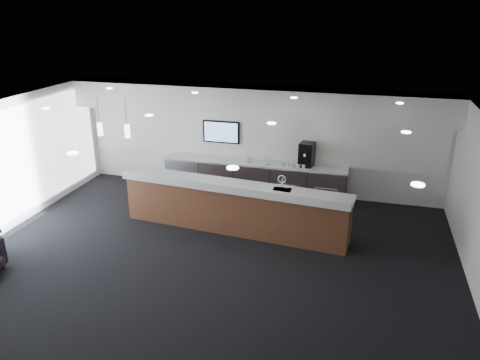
# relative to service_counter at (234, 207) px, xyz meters

# --- Properties ---
(ground) EXTENTS (10.00, 10.00, 0.00)m
(ground) POSITION_rel_service_counter_xyz_m (-0.08, -1.44, -0.57)
(ground) COLOR black
(ground) RESTS_ON ground
(ceiling) EXTENTS (10.00, 8.00, 0.02)m
(ceiling) POSITION_rel_service_counter_xyz_m (-0.08, -1.44, 2.43)
(ceiling) COLOR black
(ceiling) RESTS_ON back_wall
(back_wall) EXTENTS (10.00, 0.02, 3.00)m
(back_wall) POSITION_rel_service_counter_xyz_m (-0.08, 2.56, 0.93)
(back_wall) COLOR white
(back_wall) RESTS_ON ground
(soffit_bulkhead) EXTENTS (10.00, 0.90, 0.70)m
(soffit_bulkhead) POSITION_rel_service_counter_xyz_m (-0.08, 2.11, 2.08)
(soffit_bulkhead) COLOR white
(soffit_bulkhead) RESTS_ON back_wall
(alcove_panel) EXTENTS (9.80, 0.06, 1.40)m
(alcove_panel) POSITION_rel_service_counter_xyz_m (-0.08, 2.53, 1.03)
(alcove_panel) COLOR white
(alcove_panel) RESTS_ON back_wall
(window_blinds_wall) EXTENTS (0.04, 7.36, 2.55)m
(window_blinds_wall) POSITION_rel_service_counter_xyz_m (-5.04, -1.44, 0.93)
(window_blinds_wall) COLOR silver
(window_blinds_wall) RESTS_ON left_wall
(back_credenza) EXTENTS (5.06, 0.66, 0.95)m
(back_credenza) POSITION_rel_service_counter_xyz_m (-0.08, 2.20, -0.10)
(back_credenza) COLOR gray
(back_credenza) RESTS_ON ground
(wall_tv) EXTENTS (1.05, 0.08, 0.62)m
(wall_tv) POSITION_rel_service_counter_xyz_m (-1.08, 2.47, 1.08)
(wall_tv) COLOR black
(wall_tv) RESTS_ON back_wall
(pendant_left) EXTENTS (0.12, 0.12, 0.30)m
(pendant_left) POSITION_rel_service_counter_xyz_m (-2.48, -0.64, 1.68)
(pendant_left) COLOR #FFE7C6
(pendant_left) RESTS_ON ceiling
(pendant_right) EXTENTS (0.12, 0.12, 0.30)m
(pendant_right) POSITION_rel_service_counter_xyz_m (-3.18, -0.64, 1.68)
(pendant_right) COLOR #FFE7C6
(pendant_right) RESTS_ON ceiling
(ceiling_can_lights) EXTENTS (7.00, 5.00, 0.02)m
(ceiling_can_lights) POSITION_rel_service_counter_xyz_m (-0.08, -1.44, 2.40)
(ceiling_can_lights) COLOR white
(ceiling_can_lights) RESTS_ON ceiling
(service_counter) EXTENTS (5.43, 1.39, 1.49)m
(service_counter) POSITION_rel_service_counter_xyz_m (0.00, 0.00, 0.00)
(service_counter) COLOR #5E2D1F
(service_counter) RESTS_ON ground
(coffee_machine) EXTENTS (0.42, 0.51, 0.63)m
(coffee_machine) POSITION_rel_service_counter_xyz_m (1.34, 2.26, 0.69)
(coffee_machine) COLOR black
(coffee_machine) RESTS_ON back_credenza
(info_sign_left) EXTENTS (0.14, 0.06, 0.19)m
(info_sign_left) POSITION_rel_service_counter_xyz_m (-0.19, 2.09, 0.47)
(info_sign_left) COLOR silver
(info_sign_left) RESTS_ON back_credenza
(info_sign_right) EXTENTS (0.17, 0.03, 0.23)m
(info_sign_right) POSITION_rel_service_counter_xyz_m (0.34, 2.07, 0.49)
(info_sign_right) COLOR silver
(info_sign_right) RESTS_ON back_credenza
(cup_0) EXTENTS (0.11, 0.11, 0.10)m
(cup_0) POSITION_rel_service_counter_xyz_m (1.29, 2.07, 0.43)
(cup_0) COLOR white
(cup_0) RESTS_ON back_credenza
(cup_1) EXTENTS (0.15, 0.15, 0.10)m
(cup_1) POSITION_rel_service_counter_xyz_m (1.15, 2.07, 0.43)
(cup_1) COLOR white
(cup_1) RESTS_ON back_credenza
(cup_2) EXTENTS (0.14, 0.14, 0.10)m
(cup_2) POSITION_rel_service_counter_xyz_m (1.01, 2.07, 0.43)
(cup_2) COLOR white
(cup_2) RESTS_ON back_credenza
(cup_3) EXTENTS (0.14, 0.14, 0.10)m
(cup_3) POSITION_rel_service_counter_xyz_m (0.87, 2.07, 0.43)
(cup_3) COLOR white
(cup_3) RESTS_ON back_credenza
(cup_4) EXTENTS (0.15, 0.15, 0.10)m
(cup_4) POSITION_rel_service_counter_xyz_m (0.73, 2.07, 0.43)
(cup_4) COLOR white
(cup_4) RESTS_ON back_credenza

